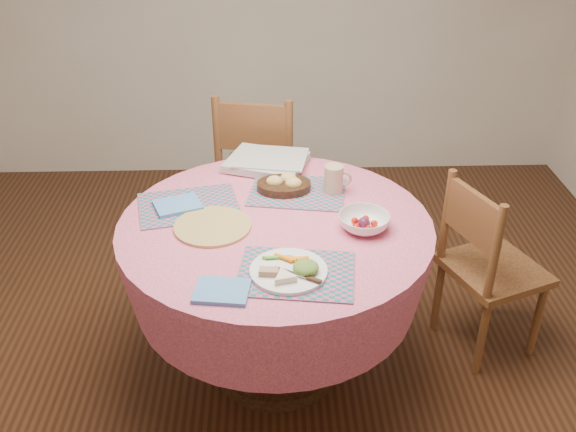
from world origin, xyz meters
name	(u,v)px	position (x,y,z in m)	size (l,w,h in m)	color
ground	(277,365)	(0.00, 0.00, 0.00)	(4.00, 4.00, 0.00)	#331C0F
dining_table	(276,264)	(0.00, 0.00, 0.56)	(1.24, 1.24, 0.75)	#E96D80
chair_right	(486,264)	(0.92, 0.12, 0.45)	(0.50, 0.51, 0.85)	brown
chair_back	(259,171)	(-0.07, 0.95, 0.50)	(0.52, 0.50, 0.97)	brown
placemat_front	(296,273)	(0.07, -0.35, 0.75)	(0.40, 0.30, 0.01)	#126A65
placemat_left	(189,206)	(-0.35, 0.14, 0.75)	(0.40, 0.30, 0.01)	#126A65
placemat_back	(297,192)	(0.10, 0.25, 0.75)	(0.40, 0.30, 0.01)	#126A65
wicker_trivet	(213,226)	(-0.24, -0.03, 0.76)	(0.30, 0.30, 0.01)	#A07845
napkin_near	(222,291)	(-0.18, -0.44, 0.76)	(0.18, 0.14, 0.01)	#4E86CA
napkin_far	(178,205)	(-0.39, 0.13, 0.76)	(0.18, 0.14, 0.01)	#4E86CA
dinner_plate	(291,270)	(0.05, -0.35, 0.77)	(0.27, 0.27, 0.05)	white
bread_bowl	(284,184)	(0.04, 0.26, 0.78)	(0.23, 0.23, 0.08)	black
latte_mug	(334,179)	(0.25, 0.24, 0.82)	(0.12, 0.08, 0.12)	tan
fruit_bowl	(364,222)	(0.34, -0.06, 0.78)	(0.20, 0.20, 0.06)	white
newspaper_stack	(267,161)	(-0.03, 0.50, 0.78)	(0.41, 0.37, 0.04)	silver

